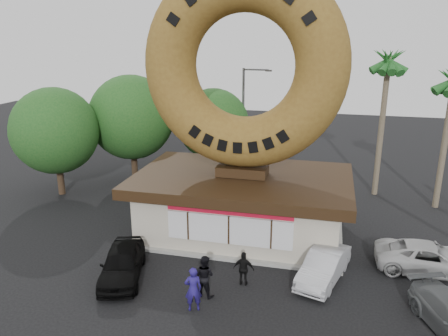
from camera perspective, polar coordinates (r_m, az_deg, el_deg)
name	(u,v)px	position (r m, az deg, el deg)	size (l,w,h in m)	color
ground	(213,293)	(18.92, -1.49, -16.06)	(90.00, 90.00, 0.00)	black
donut_shop	(242,202)	(23.29, 2.36, -4.50)	(11.20, 7.20, 3.80)	beige
giant_donut	(244,66)	(21.71, 2.60, 13.12)	(10.07, 10.07, 2.57)	olive
tree_west	(131,117)	(31.92, -11.99, 6.48)	(6.00, 6.00, 7.65)	#473321
tree_mid	(213,124)	(31.98, -1.39, 5.73)	(5.20, 5.20, 6.63)	#473321
tree_far	(55,131)	(30.35, -21.21, 4.55)	(5.60, 5.60, 7.14)	#473321
palm_near	(388,66)	(29.49, 20.64, 12.32)	(2.60, 2.60, 9.75)	#726651
street_lamp	(245,117)	(32.37, 2.76, 6.69)	(2.11, 0.20, 8.00)	#59595E
person_left	(193,289)	(17.53, -4.04, -15.49)	(0.67, 0.44, 1.84)	navy
person_center	(204,276)	(18.37, -2.58, -13.89)	(0.87, 0.68, 1.79)	black
person_right	(244,269)	(19.10, 2.61, -13.01)	(0.90, 0.37, 1.53)	black
car_black	(122,263)	(20.12, -13.16, -11.99)	(1.69, 4.20, 1.43)	black
car_silver	(324,266)	(19.98, 12.88, -12.39)	(1.38, 3.95, 1.30)	#B5B6BB
car_white	(429,258)	(22.19, 25.24, -10.55)	(2.18, 4.73, 1.32)	#BABABA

